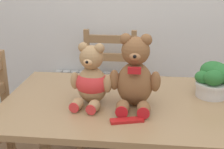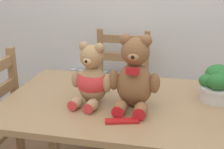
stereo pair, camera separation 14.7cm
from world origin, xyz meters
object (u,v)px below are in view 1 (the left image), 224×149
at_px(wooden_chair_behind, 108,94).
at_px(chocolate_bar, 127,120).
at_px(teddy_bear_left, 91,80).
at_px(teddy_bear_right, 135,76).
at_px(potted_plant, 214,78).

bearing_deg(wooden_chair_behind, chocolate_bar, 101.56).
bearing_deg(teddy_bear_left, teddy_bear_right, -171.88).
relative_size(wooden_chair_behind, chocolate_bar, 6.52).
bearing_deg(teddy_bear_left, wooden_chair_behind, -78.86).
height_order(teddy_bear_right, potted_plant, teddy_bear_right).
bearing_deg(teddy_bear_right, teddy_bear_left, -0.83).
relative_size(teddy_bear_left, teddy_bear_right, 0.86).
relative_size(teddy_bear_right, chocolate_bar, 2.41).
bearing_deg(teddy_bear_left, chocolate_bar, 145.44).
relative_size(wooden_chair_behind, teddy_bear_right, 2.71).
distance_m(teddy_bear_left, chocolate_bar, 0.28).
xyz_separation_m(wooden_chair_behind, potted_plant, (0.63, -0.67, 0.39)).
relative_size(teddy_bear_left, chocolate_bar, 2.07).
distance_m(wooden_chair_behind, teddy_bear_right, 0.97).
bearing_deg(potted_plant, chocolate_bar, -141.44).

